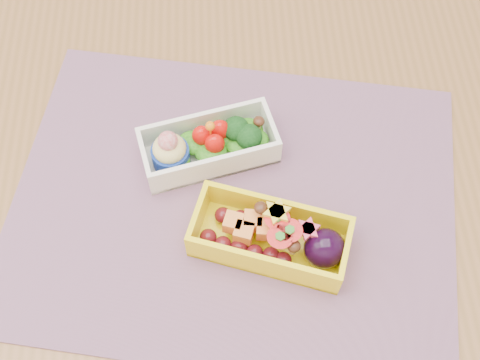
{
  "coord_description": "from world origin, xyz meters",
  "views": [
    {
      "loc": [
        0.02,
        -0.34,
        1.34
      ],
      "look_at": [
        0.04,
        -0.03,
        0.79
      ],
      "focal_mm": 45.77,
      "sensor_mm": 36.0,
      "label": 1
    }
  ],
  "objects_px": {
    "placemat": "(233,202)",
    "bento_white": "(208,145)",
    "table": "(209,213)",
    "bento_yellow": "(274,237)"
  },
  "relations": [
    {
      "from": "bento_yellow",
      "to": "bento_white",
      "type": "bearing_deg",
      "value": 137.5
    },
    {
      "from": "placemat",
      "to": "bento_yellow",
      "type": "distance_m",
      "value": 0.07
    },
    {
      "from": "table",
      "to": "placemat",
      "type": "bearing_deg",
      "value": -49.97
    },
    {
      "from": "bento_white",
      "to": "bento_yellow",
      "type": "relative_size",
      "value": 0.93
    },
    {
      "from": "placemat",
      "to": "bento_white",
      "type": "xyz_separation_m",
      "value": [
        -0.02,
        0.06,
        0.02
      ]
    },
    {
      "from": "table",
      "to": "bento_yellow",
      "type": "distance_m",
      "value": 0.17
    },
    {
      "from": "table",
      "to": "bento_white",
      "type": "height_order",
      "value": "bento_white"
    },
    {
      "from": "placemat",
      "to": "bento_white",
      "type": "distance_m",
      "value": 0.07
    },
    {
      "from": "placemat",
      "to": "bento_yellow",
      "type": "height_order",
      "value": "bento_yellow"
    },
    {
      "from": "placemat",
      "to": "bento_yellow",
      "type": "relative_size",
      "value": 2.77
    }
  ]
}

